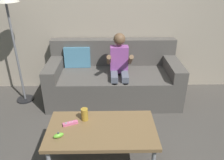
% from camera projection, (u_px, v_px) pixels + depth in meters
% --- Properties ---
extents(wall_back, '(5.14, 0.05, 2.50)m').
position_uv_depth(wall_back, '(116.00, 7.00, 3.17)').
color(wall_back, '#B2A38E').
rests_on(wall_back, ground).
extents(couch, '(1.84, 0.80, 0.82)m').
position_uv_depth(couch, '(113.00, 79.00, 3.24)').
color(couch, '#56514C').
rests_on(couch, ground).
extents(person_seated_on_couch, '(0.34, 0.41, 1.00)m').
position_uv_depth(person_seated_on_couch, '(119.00, 67.00, 2.96)').
color(person_seated_on_couch, slate).
rests_on(person_seated_on_couch, ground).
extents(coffee_table, '(0.99, 0.55, 0.44)m').
position_uv_depth(coffee_table, '(102.00, 132.00, 2.03)').
color(coffee_table, brown).
rests_on(coffee_table, ground).
extents(game_remote_pink_near_edge, '(0.14, 0.08, 0.03)m').
position_uv_depth(game_remote_pink_near_edge, '(70.00, 123.00, 2.06)').
color(game_remote_pink_near_edge, pink).
rests_on(game_remote_pink_near_edge, coffee_table).
extents(nunchuk_lime, '(0.10, 0.08, 0.05)m').
position_uv_depth(nunchuk_lime, '(59.00, 135.00, 1.90)').
color(nunchuk_lime, '#72C638').
rests_on(nunchuk_lime, coffee_table).
extents(soda_can, '(0.07, 0.07, 0.12)m').
position_uv_depth(soda_can, '(85.00, 114.00, 2.11)').
color(soda_can, '#B78C2D').
rests_on(soda_can, coffee_table).
extents(floor_lamp, '(0.32, 0.32, 1.58)m').
position_uv_depth(floor_lamp, '(6.00, 3.00, 2.69)').
color(floor_lamp, black).
rests_on(floor_lamp, ground).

